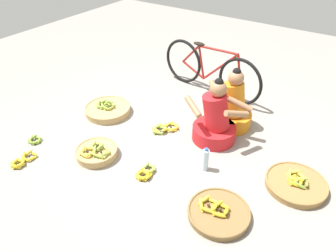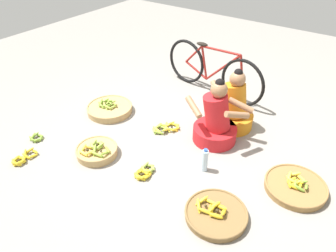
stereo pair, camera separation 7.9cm
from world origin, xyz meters
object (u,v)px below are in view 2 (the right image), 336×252
loose_bananas_near_vendor (165,128)px  loose_bananas_back_center (144,172)px  banana_basket_mid_right (216,214)px  water_bottle (205,160)px  bicycle_leaning (212,70)px  banana_basket_back_left (97,151)px  banana_basket_front_center (296,186)px  loose_bananas_mid_left (23,158)px  vendor_woman_front (216,122)px  banana_basket_front_right (110,108)px  loose_bananas_back_right (37,138)px  vendor_woman_behind (233,109)px

loose_bananas_near_vendor → loose_bananas_back_center: bearing=-69.4°
banana_basket_mid_right → water_bottle: (-0.40, 0.48, 0.09)m
bicycle_leaning → water_bottle: (0.79, -1.54, -0.22)m
bicycle_leaning → banana_basket_back_left: 2.08m
banana_basket_front_center → loose_bananas_mid_left: (-2.61, -1.32, -0.02)m
loose_bananas_back_center → loose_bananas_mid_left: loose_bananas_back_center is taller
vendor_woman_front → banana_basket_front_center: (1.06, -0.25, -0.22)m
banana_basket_mid_right → bicycle_leaning: bearing=120.4°
banana_basket_mid_right → banana_basket_front_right: 2.17m
banana_basket_mid_right → loose_bananas_back_center: bearing=176.9°
loose_bananas_mid_left → water_bottle: (1.72, 1.04, 0.11)m
banana_basket_front_center → loose_bananas_back_right: banana_basket_front_center is taller
loose_bananas_mid_left → water_bottle: water_bottle is taller
vendor_woman_behind → loose_bananas_back_center: bearing=-104.2°
bicycle_leaning → water_bottle: bicycle_leaning is taller
loose_bananas_back_right → loose_bananas_mid_left: (0.20, -0.32, 0.00)m
bicycle_leaning → banana_basket_front_center: bearing=-37.0°
vendor_woman_behind → loose_bananas_back_right: vendor_woman_behind is taller
banana_basket_back_left → water_bottle: 1.22m
loose_bananas_back_center → loose_bananas_back_right: bearing=-168.7°
bicycle_leaning → water_bottle: size_ratio=5.98×
loose_bananas_back_right → loose_bananas_mid_left: size_ratio=0.57×
loose_bananas_near_vendor → loose_bananas_mid_left: (-0.95, -1.39, 0.00)m
banana_basket_mid_right → banana_basket_front_center: bearing=57.6°
water_bottle → bicycle_leaning: bearing=117.0°
banana_basket_front_center → banana_basket_front_right: 2.52m
banana_basket_front_right → loose_bananas_mid_left: 1.29m
vendor_woman_behind → banana_basket_front_center: vendor_woman_behind is taller
vendor_woman_front → banana_basket_back_left: vendor_woman_front is taller
vendor_woman_front → loose_bananas_near_vendor: vendor_woman_front is taller
vendor_woman_behind → loose_bananas_mid_left: size_ratio=2.43×
banana_basket_back_left → loose_bananas_near_vendor: 0.91m
vendor_woman_front → water_bottle: vendor_woman_front is taller
vendor_woman_behind → banana_basket_back_left: size_ratio=1.68×
loose_bananas_back_center → loose_bananas_mid_left: bearing=-153.9°
loose_bananas_back_right → loose_bananas_back_center: bearing=11.3°
banana_basket_mid_right → loose_bananas_near_vendor: bearing=144.8°
vendor_woman_behind → banana_basket_mid_right: 1.51m
water_bottle → loose_bananas_mid_left: bearing=-148.8°
banana_basket_front_center → banana_basket_front_right: size_ratio=0.99×
banana_basket_back_left → loose_bananas_back_right: (-0.80, -0.23, -0.03)m
loose_bananas_back_center → water_bottle: size_ratio=1.04×
vendor_woman_front → water_bottle: bearing=-72.1°
bicycle_leaning → loose_bananas_back_right: bicycle_leaning is taller
loose_bananas_mid_left → banana_basket_back_left: bearing=42.3°
banana_basket_front_center → water_bottle: size_ratio=2.16×
banana_basket_front_right → water_bottle: bearing=-8.6°
banana_basket_front_center → loose_bananas_back_center: bearing=-152.4°
vendor_woman_behind → loose_bananas_mid_left: bearing=-129.0°
loose_bananas_back_right → loose_bananas_near_vendor: (1.15, 1.07, 0.00)m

